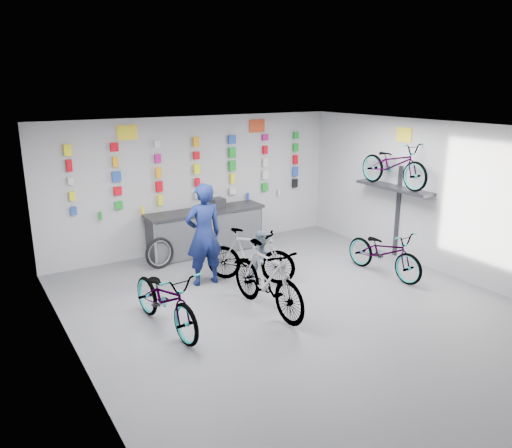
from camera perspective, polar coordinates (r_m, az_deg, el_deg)
floor at (r=8.51m, az=5.11°, el=-9.91°), size 8.00×8.00×0.00m
ceiling at (r=7.71m, az=5.66°, el=10.63°), size 8.00×8.00×0.00m
wall_back at (r=11.34m, az=-6.86°, el=4.58°), size 7.00×0.00×7.00m
wall_left at (r=6.59m, az=-19.88°, el=-4.54°), size 0.00×8.00×8.00m
wall_right at (r=10.41m, az=21.00°, el=2.63°), size 0.00×8.00×8.00m
counter at (r=11.18m, az=-5.70°, el=-0.91°), size 2.70×0.66×1.00m
merch_wall at (r=11.27m, az=-6.23°, el=6.10°), size 5.54×0.08×1.56m
wall_bracket at (r=11.04m, az=15.54°, el=3.62°), size 0.39×1.90×2.00m
sign_left at (r=10.61m, az=-14.51°, el=10.09°), size 0.42×0.02×0.30m
sign_right at (r=11.91m, az=0.11°, el=11.15°), size 0.42×0.02×0.30m
sign_side at (r=10.98m, az=16.55°, el=9.75°), size 0.02×0.40×0.30m
bike_left at (r=7.85m, az=-10.29°, el=-8.37°), size 0.87×1.98×1.01m
bike_center at (r=8.26m, az=1.27°, el=-6.24°), size 0.65×1.98×1.17m
bike_right at (r=10.17m, az=14.45°, el=-3.10°), size 0.77×1.86×0.96m
bike_service at (r=9.50m, az=-0.63°, el=-3.63°), size 1.56×1.60×1.05m
bike_wall at (r=10.88m, az=15.48°, el=6.61°), size 0.63×1.80×0.95m
clerk at (r=9.31m, az=-6.00°, el=-1.21°), size 0.73×0.50×1.95m
customer at (r=9.44m, az=0.68°, el=-3.82°), size 0.56×0.47×1.03m
spare_wheel at (r=10.44m, az=-10.95°, el=-3.29°), size 0.66×0.22×0.65m
register at (r=11.15m, az=-4.42°, el=2.40°), size 0.29×0.31×0.22m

